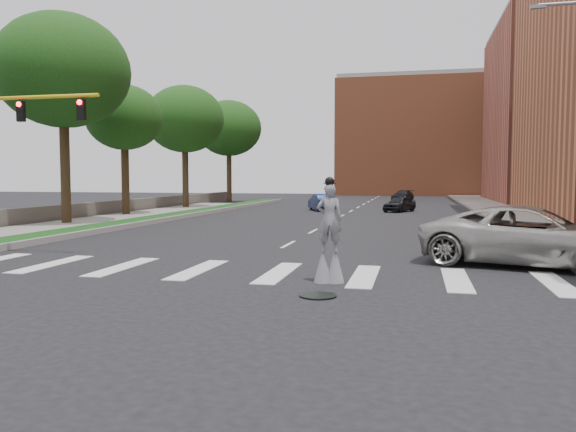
{
  "coord_description": "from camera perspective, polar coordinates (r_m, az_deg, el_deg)",
  "views": [
    {
      "loc": [
        5.26,
        -15.21,
        2.89
      ],
      "look_at": [
        1.5,
        1.36,
        1.7
      ],
      "focal_mm": 35.0,
      "sensor_mm": 36.0,
      "label": 1
    }
  ],
  "objects": [
    {
      "name": "building_backdrop",
      "position": [
        93.42,
        13.33,
        7.64
      ],
      "size": [
        26.0,
        14.0,
        18.0
      ],
      "primitive_type": "cube",
      "color": "#BB613A",
      "rests_on": "ground"
    },
    {
      "name": "building_far",
      "position": [
        71.56,
        26.62,
        9.28
      ],
      "size": [
        16.0,
        22.0,
        20.0
      ],
      "primitive_type": "cube",
      "color": "#B75743",
      "rests_on": "ground"
    },
    {
      "name": "stilt_performer",
      "position": [
        15.34,
        4.22,
        -2.42
      ],
      "size": [
        0.84,
        0.55,
        2.89
      ],
      "rotation": [
        0.0,
        0.0,
        3.23
      ],
      "color": "#302213",
      "rests_on": "ground"
    },
    {
      "name": "car_near",
      "position": [
        47.3,
        11.27,
        1.21
      ],
      "size": [
        2.94,
        4.11,
        1.3
      ],
      "primitive_type": "imported",
      "rotation": [
        0.0,
        0.0,
        -0.41
      ],
      "color": "black",
      "rests_on": "ground"
    },
    {
      "name": "tree_4",
      "position": [
        51.86,
        -10.45,
        9.62
      ],
      "size": [
        7.05,
        7.05,
        11.06
      ],
      "color": "#302213",
      "rests_on": "ground"
    },
    {
      "name": "stone_wall",
      "position": [
        43.43,
        -18.07,
        0.72
      ],
      "size": [
        0.5,
        56.0,
        1.1
      ],
      "primitive_type": "cube",
      "color": "#534E47",
      "rests_on": "ground"
    },
    {
      "name": "grass_median",
      "position": [
        39.1,
        -12.63,
        -0.15
      ],
      "size": [
        2.0,
        60.0,
        0.25
      ],
      "primitive_type": "cube",
      "color": "#113C12",
      "rests_on": "ground"
    },
    {
      "name": "car_mid",
      "position": [
        48.23,
        3.45,
        1.43
      ],
      "size": [
        3.15,
        4.69,
        1.46
      ],
      "primitive_type": "imported",
      "rotation": [
        0.0,
        0.0,
        3.54
      ],
      "color": "navy",
      "rests_on": "ground"
    },
    {
      "name": "tree_2",
      "position": [
        36.25,
        -21.93,
        13.49
      ],
      "size": [
        7.78,
        7.78,
        12.38
      ],
      "color": "#302213",
      "rests_on": "ground"
    },
    {
      "name": "sidewalk_left",
      "position": [
        32.15,
        -25.2,
        -1.38
      ],
      "size": [
        4.0,
        60.0,
        0.18
      ],
      "primitive_type": "cube",
      "color": "gray",
      "rests_on": "ground"
    },
    {
      "name": "sidewalk_right",
      "position": [
        40.96,
        22.94,
        -0.24
      ],
      "size": [
        5.0,
        90.0,
        0.18
      ],
      "primitive_type": "cube",
      "color": "gray",
      "rests_on": "ground"
    },
    {
      "name": "ground_plane",
      "position": [
        16.35,
        -6.22,
        -6.2
      ],
      "size": [
        160.0,
        160.0,
        0.0
      ],
      "primitive_type": "plane",
      "color": "black",
      "rests_on": "ground"
    },
    {
      "name": "car_far",
      "position": [
        69.03,
        11.58,
        2.05
      ],
      "size": [
        2.96,
        4.72,
        1.27
      ],
      "primitive_type": "imported",
      "rotation": [
        0.0,
        0.0,
        -0.29
      ],
      "color": "black",
      "rests_on": "ground"
    },
    {
      "name": "tree_5",
      "position": [
        64.06,
        -6.03,
        8.83
      ],
      "size": [
        7.33,
        7.33,
        11.45
      ],
      "color": "#302213",
      "rests_on": "ground"
    },
    {
      "name": "manhole",
      "position": [
        13.71,
        3.05,
        -8.08
      ],
      "size": [
        0.9,
        0.9,
        0.04
      ],
      "primitive_type": "cylinder",
      "color": "black",
      "rests_on": "ground"
    },
    {
      "name": "traffic_signal",
      "position": [
        23.65,
        -26.91,
        6.63
      ],
      "size": [
        5.3,
        0.23,
        6.2
      ],
      "color": "black",
      "rests_on": "ground"
    },
    {
      "name": "suv_crossing",
      "position": [
        19.75,
        23.66,
        -1.91
      ],
      "size": [
        7.64,
        5.14,
        1.94
      ],
      "primitive_type": "imported",
      "rotation": [
        0.0,
        0.0,
        1.27
      ],
      "color": "#A3A09A",
      "rests_on": "ground"
    },
    {
      "name": "tree_3",
      "position": [
        43.0,
        -16.31,
        9.52
      ],
      "size": [
        5.55,
        5.55,
        9.56
      ],
      "color": "#302213",
      "rests_on": "ground"
    },
    {
      "name": "median_curb",
      "position": [
        38.66,
        -11.23,
        -0.15
      ],
      "size": [
        0.2,
        60.0,
        0.28
      ],
      "primitive_type": "cube",
      "color": "gray",
      "rests_on": "ground"
    }
  ]
}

